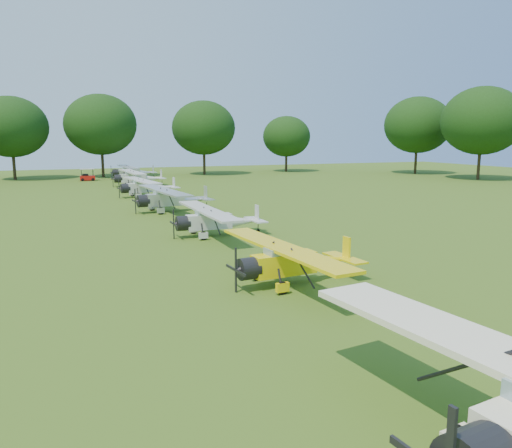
{
  "coord_description": "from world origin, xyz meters",
  "views": [
    {
      "loc": [
        -8.44,
        -25.64,
        6.21
      ],
      "look_at": [
        1.65,
        0.08,
        1.4
      ],
      "focal_mm": 35.0,
      "sensor_mm": 36.0,
      "label": 1
    }
  ],
  "objects_px": {
    "aircraft_4": "(171,197)",
    "golf_cart": "(87,177)",
    "aircraft_6": "(137,177)",
    "aircraft_5": "(147,186)",
    "aircraft_7": "(132,171)",
    "aircraft_3": "(216,219)",
    "aircraft_2": "(293,259)"
  },
  "relations": [
    {
      "from": "aircraft_4",
      "to": "golf_cart",
      "type": "height_order",
      "value": "aircraft_4"
    },
    {
      "from": "aircraft_4",
      "to": "aircraft_6",
      "type": "xyz_separation_m",
      "value": [
        0.6,
        23.87,
        0.0
      ]
    },
    {
      "from": "aircraft_6",
      "to": "golf_cart",
      "type": "xyz_separation_m",
      "value": [
        -5.59,
        10.73,
        -0.64
      ]
    },
    {
      "from": "aircraft_5",
      "to": "golf_cart",
      "type": "relative_size",
      "value": 4.91
    },
    {
      "from": "aircraft_7",
      "to": "golf_cart",
      "type": "bearing_deg",
      "value": -177.48
    },
    {
      "from": "aircraft_7",
      "to": "aircraft_3",
      "type": "bearing_deg",
      "value": -93.76
    },
    {
      "from": "aircraft_6",
      "to": "aircraft_3",
      "type": "bearing_deg",
      "value": -93.61
    },
    {
      "from": "aircraft_2",
      "to": "aircraft_5",
      "type": "bearing_deg",
      "value": 85.38
    },
    {
      "from": "aircraft_2",
      "to": "aircraft_5",
      "type": "relative_size",
      "value": 0.93
    },
    {
      "from": "aircraft_2",
      "to": "aircraft_4",
      "type": "distance_m",
      "value": 22.93
    },
    {
      "from": "aircraft_5",
      "to": "aircraft_6",
      "type": "height_order",
      "value": "aircraft_6"
    },
    {
      "from": "aircraft_3",
      "to": "aircraft_6",
      "type": "relative_size",
      "value": 0.9
    },
    {
      "from": "aircraft_4",
      "to": "golf_cart",
      "type": "xyz_separation_m",
      "value": [
        -4.99,
        34.6,
        -0.63
      ]
    },
    {
      "from": "aircraft_5",
      "to": "aircraft_7",
      "type": "height_order",
      "value": "aircraft_7"
    },
    {
      "from": "aircraft_5",
      "to": "aircraft_6",
      "type": "relative_size",
      "value": 0.96
    },
    {
      "from": "aircraft_4",
      "to": "aircraft_6",
      "type": "height_order",
      "value": "aircraft_6"
    },
    {
      "from": "aircraft_2",
      "to": "aircraft_7",
      "type": "relative_size",
      "value": 0.88
    },
    {
      "from": "aircraft_4",
      "to": "aircraft_6",
      "type": "distance_m",
      "value": 23.88
    },
    {
      "from": "aircraft_6",
      "to": "golf_cart",
      "type": "height_order",
      "value": "aircraft_6"
    },
    {
      "from": "aircraft_2",
      "to": "aircraft_7",
      "type": "bearing_deg",
      "value": 83.33
    },
    {
      "from": "aircraft_5",
      "to": "aircraft_7",
      "type": "relative_size",
      "value": 0.95
    },
    {
      "from": "aircraft_5",
      "to": "golf_cart",
      "type": "xyz_separation_m",
      "value": [
        -4.83,
        23.04,
        -0.58
      ]
    },
    {
      "from": "aircraft_4",
      "to": "aircraft_5",
      "type": "distance_m",
      "value": 11.56
    },
    {
      "from": "aircraft_2",
      "to": "golf_cart",
      "type": "xyz_separation_m",
      "value": [
        -5.44,
        57.53,
        -0.5
      ]
    },
    {
      "from": "aircraft_3",
      "to": "aircraft_5",
      "type": "height_order",
      "value": "aircraft_5"
    },
    {
      "from": "aircraft_7",
      "to": "golf_cart",
      "type": "height_order",
      "value": "aircraft_7"
    },
    {
      "from": "aircraft_2",
      "to": "aircraft_4",
      "type": "relative_size",
      "value": 0.89
    },
    {
      "from": "aircraft_4",
      "to": "aircraft_7",
      "type": "relative_size",
      "value": 0.99
    },
    {
      "from": "aircraft_4",
      "to": "aircraft_5",
      "type": "relative_size",
      "value": 1.05
    },
    {
      "from": "aircraft_2",
      "to": "aircraft_3",
      "type": "height_order",
      "value": "aircraft_3"
    },
    {
      "from": "aircraft_3",
      "to": "golf_cart",
      "type": "distance_m",
      "value": 46.42
    },
    {
      "from": "aircraft_2",
      "to": "aircraft_6",
      "type": "bearing_deg",
      "value": 84.18
    }
  ]
}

